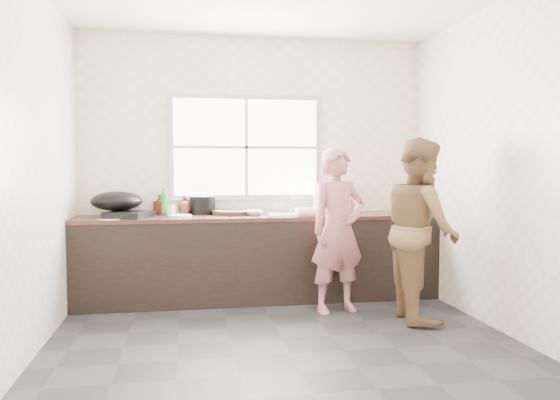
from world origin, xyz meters
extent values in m
cube|color=#29292B|center=(0.00, 0.00, -0.01)|extent=(3.60, 3.20, 0.01)
cube|color=silver|center=(0.00, 1.60, 1.35)|extent=(3.60, 0.01, 2.70)
cube|color=beige|center=(-1.80, 0.00, 1.35)|extent=(0.01, 3.20, 2.70)
cube|color=beige|center=(1.80, 0.00, 1.35)|extent=(0.01, 3.20, 2.70)
cube|color=silver|center=(0.00, -1.60, 1.35)|extent=(3.60, 0.01, 2.70)
cube|color=black|center=(0.00, 1.29, 0.41)|extent=(3.60, 0.62, 0.82)
cube|color=#331915|center=(0.00, 1.29, 0.84)|extent=(3.60, 0.64, 0.04)
cube|color=silver|center=(0.35, 1.29, 0.86)|extent=(0.55, 0.45, 0.02)
cylinder|color=silver|center=(0.35, 1.49, 1.01)|extent=(0.02, 0.02, 0.30)
cube|color=#9EA0A5|center=(-0.10, 1.59, 1.55)|extent=(1.60, 0.05, 1.10)
cube|color=white|center=(-0.10, 1.57, 1.55)|extent=(1.50, 0.01, 1.00)
imported|color=#B46C6D|center=(0.65, 0.70, 0.71)|extent=(0.59, 0.46, 1.42)
imported|color=brown|center=(1.31, 0.36, 0.80)|extent=(0.68, 0.84, 1.60)
cylinder|color=#332413|center=(-0.26, 1.40, 0.88)|extent=(0.48, 0.48, 0.04)
cube|color=silver|center=(-0.33, 1.34, 0.90)|extent=(0.24, 0.17, 0.01)
imported|color=white|center=(-0.07, 1.26, 0.88)|extent=(0.24, 0.24, 0.05)
imported|color=white|center=(0.45, 1.08, 0.89)|extent=(0.26, 0.26, 0.06)
imported|color=silver|center=(0.59, 1.23, 0.89)|extent=(0.24, 0.24, 0.06)
cylinder|color=black|center=(-0.56, 1.52, 0.95)|extent=(0.32, 0.32, 0.19)
cylinder|color=silver|center=(-0.79, 1.24, 0.87)|extent=(0.29, 0.29, 0.02)
imported|color=#2A812B|center=(-0.95, 1.52, 1.00)|extent=(0.13, 0.13, 0.28)
imported|color=#431B10|center=(-1.00, 1.52, 0.95)|extent=(0.11, 0.11, 0.19)
imported|color=#452011|center=(-0.74, 1.52, 0.95)|extent=(0.15, 0.15, 0.17)
cylinder|color=silver|center=(-0.87, 1.30, 0.92)|extent=(0.10, 0.10, 0.11)
cube|color=black|center=(-1.27, 1.28, 0.89)|extent=(0.50, 0.50, 0.06)
ellipsoid|color=black|center=(-1.40, 1.35, 1.01)|extent=(0.60, 0.60, 0.19)
cube|color=white|center=(0.81, 1.52, 1.02)|extent=(0.45, 0.33, 0.32)
cylinder|color=silver|center=(-1.43, 1.08, 0.87)|extent=(0.24, 0.24, 0.01)
cylinder|color=silver|center=(-0.81, 1.46, 0.87)|extent=(0.24, 0.24, 0.01)
camera|label=1|loc=(-0.73, -4.14, 1.35)|focal=35.00mm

